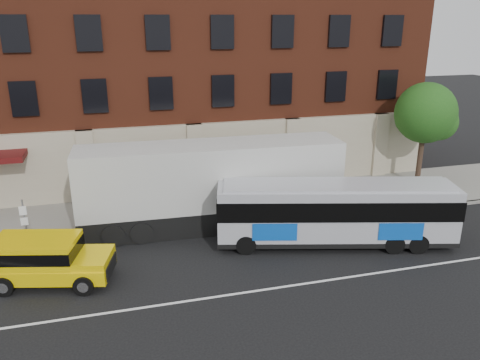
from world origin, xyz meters
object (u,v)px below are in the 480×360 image
object	(u,v)px
city_bus	(336,211)
shipping_container	(212,186)
sign_pole	(25,223)
street_tree	(426,115)
yellow_suv	(45,258)

from	to	relation	value
city_bus	shipping_container	bearing A→B (deg)	145.81
sign_pole	shipping_container	xyz separation A→B (m)	(8.45, 0.72, 0.64)
street_tree	city_bus	size ratio (longest dim) A/B	0.57
shipping_container	sign_pole	bearing A→B (deg)	-175.16
sign_pole	yellow_suv	xyz separation A→B (m)	(1.05, -2.87, -0.38)
sign_pole	city_bus	distance (m)	13.72
street_tree	yellow_suv	distance (m)	22.14
yellow_suv	shipping_container	bearing A→B (deg)	25.85
sign_pole	yellow_suv	size ratio (longest dim) A/B	0.50
street_tree	city_bus	bearing A→B (deg)	-144.94
sign_pole	shipping_container	size ratio (longest dim) A/B	0.20
yellow_suv	shipping_container	world-z (taller)	shipping_container
sign_pole	city_bus	xyz separation A→B (m)	(13.46, -2.69, 0.16)
sign_pole	shipping_container	bearing A→B (deg)	4.84
sign_pole	shipping_container	distance (m)	8.50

